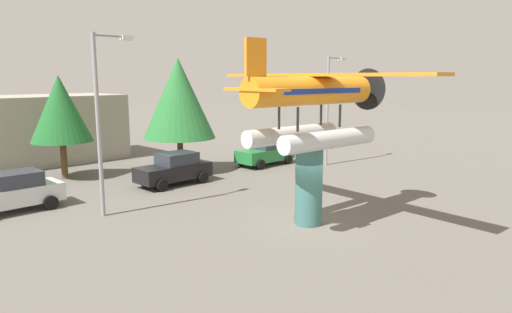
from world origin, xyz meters
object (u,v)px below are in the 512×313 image
Objects in this scene: car_far_green at (266,152)px; storefront_building at (11,131)px; car_near_silver at (12,192)px; tree_center_back at (179,98)px; streetlight_secondary at (329,102)px; tree_east at (60,109)px; floatplane_monument at (313,103)px; streetlight_primary at (102,112)px; display_pedestal at (309,185)px; car_mid_black at (174,169)px.

storefront_building is at bearing -44.63° from car_far_green.
car_near_silver is at bearing -107.35° from storefront_building.
car_far_green is 0.59× the size of tree_center_back.
car_far_green is at bearing 136.90° from streetlight_secondary.
tree_center_back is at bearing -27.52° from tree_east.
floatplane_monument reaches higher than car_far_green.
streetlight_primary is 9.45m from tree_center_back.
car_near_silver is 0.58× the size of streetlight_secondary.
display_pedestal is at bearing 51.58° from car_far_green.
car_far_green is at bearing 178.59° from car_near_silver.
storefront_building reaches higher than car_far_green.
streetlight_primary reaches higher than tree_center_back.
tree_east is (-11.41, 5.50, 3.20)m from car_far_green.
car_far_green is at bearing -25.76° from tree_east.
car_far_green is at bearing 13.20° from streetlight_primary.
tree_center_back reaches higher than storefront_building.
car_near_silver is 11.27m from tree_center_back.
car_mid_black is at bearing -130.88° from tree_center_back.
car_mid_black is (8.11, -0.75, 0.00)m from car_near_silver.
storefront_building is at bearing 100.98° from display_pedestal.
streetlight_primary is 1.28× the size of tree_east.
tree_east is at bearing -25.76° from car_far_green.
floatplane_monument reaches higher than car_near_silver.
car_far_green is at bearing 51.58° from display_pedestal.
tree_east reaches higher than car_mid_black.
car_mid_black is 1.00× the size of car_far_green.
floatplane_monument is at bearing -52.48° from streetlight_primary.
floatplane_monument is 2.49× the size of car_mid_black.
display_pedestal is 13.06m from car_near_silver.
car_far_green is 13.06m from tree_east.
car_near_silver is 0.29× the size of storefront_building.
streetlight_primary is (-5.18, 6.91, 2.87)m from display_pedestal.
car_far_green is 5.41m from streetlight_secondary.
storefront_building is at bearing -107.35° from car_near_silver.
tree_east is (0.77, -6.52, 1.76)m from storefront_building.
car_mid_black is 0.29× the size of storefront_building.
floatplane_monument is at bearing -146.88° from streetlight_secondary.
car_near_silver is 12.27m from storefront_building.
car_near_silver is (-8.04, 10.38, -4.00)m from floatplane_monument.
car_far_green is at bearing -177.32° from car_mid_black.
display_pedestal is 0.53× the size of tree_east.
streetlight_primary is (-5.31, 6.92, -0.41)m from floatplane_monument.
tree_center_back is at bearing 83.35° from floatplane_monument.
display_pedestal is 9.10m from streetlight_primary.
car_mid_black is 5.16m from tree_center_back.
car_far_green is 6.93m from tree_center_back.
car_far_green is (7.78, 9.99, -4.00)m from floatplane_monument.
streetlight_secondary is 1.21× the size of tree_east.
floatplane_monument is 1.74× the size of tree_east.
streetlight_secondary is at bearing -44.33° from storefront_building.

